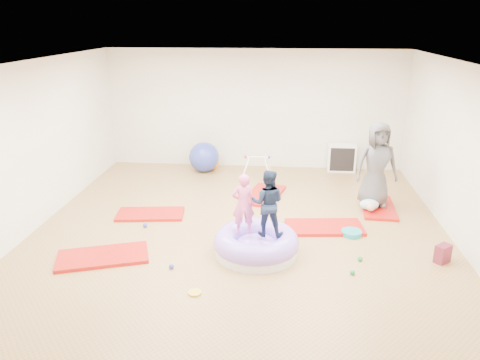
{
  "coord_description": "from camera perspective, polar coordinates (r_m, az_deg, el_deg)",
  "views": [
    {
      "loc": [
        0.69,
        -7.0,
        3.42
      ],
      "look_at": [
        0.0,
        0.3,
        0.9
      ],
      "focal_mm": 35.0,
      "sensor_mm": 36.0,
      "label": 1
    }
  ],
  "objects": [
    {
      "name": "room",
      "position": [
        7.32,
        -0.22,
        2.94
      ],
      "size": [
        7.01,
        8.01,
        2.81
      ],
      "color": "#9D824D",
      "rests_on": "ground"
    },
    {
      "name": "gym_mat_front_left",
      "position": [
        7.45,
        -16.39,
        -8.95
      ],
      "size": [
        1.48,
        1.07,
        0.06
      ],
      "primitive_type": "cube",
      "rotation": [
        0.0,
        0.0,
        0.33
      ],
      "color": "#C42800",
      "rests_on": "ground"
    },
    {
      "name": "gym_mat_mid_left",
      "position": [
        8.79,
        -10.87,
        -4.1
      ],
      "size": [
        1.28,
        0.75,
        0.05
      ],
      "primitive_type": "cube",
      "rotation": [
        0.0,
        0.0,
        0.12
      ],
      "color": "#C42800",
      "rests_on": "ground"
    },
    {
      "name": "gym_mat_center_back",
      "position": [
        9.57,
        2.95,
        -1.81
      ],
      "size": [
        0.9,
        1.36,
        0.05
      ],
      "primitive_type": "cube",
      "rotation": [
        0.0,
        0.0,
        1.33
      ],
      "color": "#C42800",
      "rests_on": "ground"
    },
    {
      "name": "gym_mat_right",
      "position": [
        8.23,
        10.24,
        -5.68
      ],
      "size": [
        1.37,
        0.79,
        0.05
      ],
      "primitive_type": "cube",
      "rotation": [
        0.0,
        0.0,
        0.1
      ],
      "color": "#C42800",
      "rests_on": "ground"
    },
    {
      "name": "gym_mat_rear_right",
      "position": [
        9.32,
        16.47,
        -3.21
      ],
      "size": [
        0.68,
        1.24,
        0.05
      ],
      "primitive_type": "cube",
      "rotation": [
        0.0,
        0.0,
        1.51
      ],
      "color": "#C42800",
      "rests_on": "ground"
    },
    {
      "name": "inflatable_cushion",
      "position": [
        7.24,
        1.99,
        -7.82
      ],
      "size": [
        1.31,
        1.31,
        0.41
      ],
      "rotation": [
        0.0,
        0.0,
        0.22
      ],
      "color": "silver",
      "rests_on": "ground"
    },
    {
      "name": "child_pink",
      "position": [
        6.98,
        0.4,
        -2.58
      ],
      "size": [
        0.39,
        0.3,
        0.96
      ],
      "primitive_type": "imported",
      "rotation": [
        0.0,
        0.0,
        3.36
      ],
      "color": "pink",
      "rests_on": "inflatable_cushion"
    },
    {
      "name": "child_navy",
      "position": [
        6.94,
        3.4,
        -2.44
      ],
      "size": [
        0.53,
        0.43,
        1.03
      ],
      "primitive_type": "imported",
      "rotation": [
        0.0,
        0.0,
        3.07
      ],
      "color": "#18243D",
      "rests_on": "inflatable_cushion"
    },
    {
      "name": "adult_caregiver",
      "position": [
        9.09,
        16.31,
        1.82
      ],
      "size": [
        0.86,
        0.63,
        1.61
      ],
      "primitive_type": "imported",
      "rotation": [
        0.0,
        0.0,
        0.15
      ],
      "color": "#4D4D50",
      "rests_on": "gym_mat_rear_right"
    },
    {
      "name": "infant",
      "position": [
        9.02,
        15.51,
        -2.96
      ],
      "size": [
        0.35,
        0.36,
        0.21
      ],
      "color": "#AEDAEE",
      "rests_on": "gym_mat_rear_right"
    },
    {
      "name": "ball_pit_balls",
      "position": [
        7.29,
        1.01,
        -8.66
      ],
      "size": [
        3.62,
        1.43,
        0.07
      ],
      "color": "#198940",
      "rests_on": "ground"
    },
    {
      "name": "exercise_ball_blue",
      "position": [
        11.05,
        -4.4,
        2.81
      ],
      "size": [
        0.71,
        0.71,
        0.71
      ],
      "primitive_type": "sphere",
      "color": "#2E3EA7",
      "rests_on": "ground"
    },
    {
      "name": "exercise_ball_orange",
      "position": [
        11.21,
        -3.49,
        2.16
      ],
      "size": [
        0.37,
        0.37,
        0.37
      ],
      "primitive_type": "sphere",
      "color": "orange",
      "rests_on": "ground"
    },
    {
      "name": "infant_play_gym",
      "position": [
        10.45,
        2.11,
        1.95
      ],
      "size": [
        0.71,
        0.67,
        0.54
      ],
      "rotation": [
        0.0,
        0.0,
        0.1
      ],
      "color": "white",
      "rests_on": "ground"
    },
    {
      "name": "cube_shelf",
      "position": [
        11.31,
        12.27,
        2.65
      ],
      "size": [
        0.64,
        0.32,
        0.64
      ],
      "color": "white",
      "rests_on": "ground"
    },
    {
      "name": "balance_disc",
      "position": [
        8.09,
        13.44,
        -6.29
      ],
      "size": [
        0.34,
        0.34,
        0.08
      ],
      "primitive_type": "cylinder",
      "color": "teal",
      "rests_on": "ground"
    },
    {
      "name": "backpack",
      "position": [
        7.62,
        23.49,
        -8.24
      ],
      "size": [
        0.28,
        0.27,
        0.28
      ],
      "primitive_type": "cube",
      "rotation": [
        0.0,
        0.0,
        0.71
      ],
      "color": "#AA1335",
      "rests_on": "ground"
    },
    {
      "name": "yellow_toy",
      "position": [
        6.36,
        -5.54,
        -13.53
      ],
      "size": [
        0.18,
        0.18,
        0.03
      ],
      "primitive_type": "cylinder",
      "color": "gold",
      "rests_on": "ground"
    }
  ]
}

